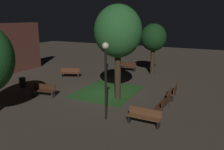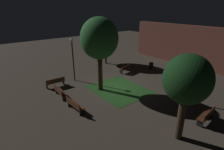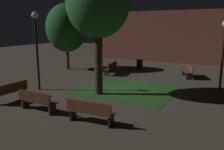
{
  "view_description": "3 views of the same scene",
  "coord_description": "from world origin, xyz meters",
  "px_view_note": "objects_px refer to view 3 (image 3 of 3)",
  "views": [
    {
      "loc": [
        -14.44,
        -7.93,
        5.53
      ],
      "look_at": [
        0.89,
        -0.36,
        1.27
      ],
      "focal_mm": 37.01,
      "sensor_mm": 36.0,
      "label": 1
    },
    {
      "loc": [
        11.75,
        -9.67,
        7.11
      ],
      "look_at": [
        -0.56,
        -0.01,
        1.04
      ],
      "focal_mm": 28.37,
      "sensor_mm": 36.0,
      "label": 2
    },
    {
      "loc": [
        5.98,
        -11.79,
        3.54
      ],
      "look_at": [
        -0.1,
        -0.61,
        0.91
      ],
      "focal_mm": 38.06,
      "sensor_mm": 36.0,
      "label": 3
    }
  ],
  "objects_px": {
    "bench_corner": "(37,100)",
    "trash_bin": "(140,64)",
    "lamp_post_plaza_east": "(224,43)",
    "tree_left_canopy": "(98,4)",
    "bench_near_trees": "(188,71)",
    "bench_back_row": "(111,68)",
    "bench_front_left": "(10,91)",
    "lamp_post_path_center": "(36,37)",
    "bench_lawn_edge": "(90,111)",
    "tree_near_wall": "(67,28)"
  },
  "relations": [
    {
      "from": "bench_near_trees",
      "to": "bench_back_row",
      "type": "relative_size",
      "value": 1.0
    },
    {
      "from": "bench_back_row",
      "to": "tree_left_canopy",
      "type": "distance_m",
      "value": 6.74
    },
    {
      "from": "bench_lawn_edge",
      "to": "tree_left_canopy",
      "type": "bearing_deg",
      "value": 117.03
    },
    {
      "from": "bench_lawn_edge",
      "to": "bench_back_row",
      "type": "bearing_deg",
      "value": 114.01
    },
    {
      "from": "tree_left_canopy",
      "to": "lamp_post_path_center",
      "type": "xyz_separation_m",
      "value": [
        -3.41,
        -0.87,
        -1.67
      ]
    },
    {
      "from": "bench_lawn_edge",
      "to": "lamp_post_path_center",
      "type": "height_order",
      "value": "lamp_post_path_center"
    },
    {
      "from": "lamp_post_path_center",
      "to": "bench_back_row",
      "type": "bearing_deg",
      "value": 76.14
    },
    {
      "from": "bench_near_trees",
      "to": "bench_back_row",
      "type": "height_order",
      "value": "same"
    },
    {
      "from": "lamp_post_path_center",
      "to": "trash_bin",
      "type": "height_order",
      "value": "lamp_post_path_center"
    },
    {
      "from": "bench_near_trees",
      "to": "tree_near_wall",
      "type": "distance_m",
      "value": 10.05
    },
    {
      "from": "bench_front_left",
      "to": "lamp_post_path_center",
      "type": "relative_size",
      "value": 0.42
    },
    {
      "from": "lamp_post_path_center",
      "to": "trash_bin",
      "type": "distance_m",
      "value": 9.68
    },
    {
      "from": "tree_left_canopy",
      "to": "lamp_post_plaza_east",
      "type": "bearing_deg",
      "value": 34.37
    },
    {
      "from": "bench_corner",
      "to": "bench_back_row",
      "type": "distance_m",
      "value": 8.5
    },
    {
      "from": "lamp_post_plaza_east",
      "to": "bench_back_row",
      "type": "bearing_deg",
      "value": 171.5
    },
    {
      "from": "tree_left_canopy",
      "to": "lamp_post_path_center",
      "type": "height_order",
      "value": "tree_left_canopy"
    },
    {
      "from": "bench_corner",
      "to": "bench_lawn_edge",
      "type": "relative_size",
      "value": 0.99
    },
    {
      "from": "trash_bin",
      "to": "bench_back_row",
      "type": "bearing_deg",
      "value": -107.48
    },
    {
      "from": "bench_corner",
      "to": "tree_left_canopy",
      "type": "bearing_deg",
      "value": 75.42
    },
    {
      "from": "bench_corner",
      "to": "lamp_post_path_center",
      "type": "xyz_separation_m",
      "value": [
        -2.51,
        2.62,
        2.46
      ]
    },
    {
      "from": "bench_near_trees",
      "to": "tree_near_wall",
      "type": "height_order",
      "value": "tree_near_wall"
    },
    {
      "from": "lamp_post_plaza_east",
      "to": "bench_corner",
      "type": "bearing_deg",
      "value": -131.62
    },
    {
      "from": "bench_near_trees",
      "to": "tree_left_canopy",
      "type": "height_order",
      "value": "tree_left_canopy"
    },
    {
      "from": "bench_near_trees",
      "to": "lamp_post_plaza_east",
      "type": "bearing_deg",
      "value": -49.94
    },
    {
      "from": "tree_near_wall",
      "to": "trash_bin",
      "type": "bearing_deg",
      "value": 29.84
    },
    {
      "from": "bench_near_trees",
      "to": "tree_near_wall",
      "type": "bearing_deg",
      "value": -171.88
    },
    {
      "from": "tree_left_canopy",
      "to": "trash_bin",
      "type": "bearing_deg",
      "value": 96.82
    },
    {
      "from": "lamp_post_plaza_east",
      "to": "tree_left_canopy",
      "type": "bearing_deg",
      "value": -145.63
    },
    {
      "from": "lamp_post_path_center",
      "to": "tree_left_canopy",
      "type": "bearing_deg",
      "value": 14.27
    },
    {
      "from": "tree_left_canopy",
      "to": "bench_front_left",
      "type": "bearing_deg",
      "value": -136.07
    },
    {
      "from": "bench_near_trees",
      "to": "lamp_post_plaza_east",
      "type": "relative_size",
      "value": 0.48
    },
    {
      "from": "lamp_post_path_center",
      "to": "bench_corner",
      "type": "bearing_deg",
      "value": -46.27
    },
    {
      "from": "tree_near_wall",
      "to": "tree_left_canopy",
      "type": "relative_size",
      "value": 0.83
    },
    {
      "from": "bench_corner",
      "to": "bench_lawn_edge",
      "type": "height_order",
      "value": "same"
    },
    {
      "from": "tree_left_canopy",
      "to": "bench_near_trees",
      "type": "bearing_deg",
      "value": 62.9
    },
    {
      "from": "bench_front_left",
      "to": "tree_near_wall",
      "type": "height_order",
      "value": "tree_near_wall"
    },
    {
      "from": "bench_near_trees",
      "to": "trash_bin",
      "type": "xyz_separation_m",
      "value": [
        -4.3,
        1.64,
        -0.09
      ]
    },
    {
      "from": "bench_corner",
      "to": "trash_bin",
      "type": "distance_m",
      "value": 11.63
    },
    {
      "from": "bench_near_trees",
      "to": "trash_bin",
      "type": "height_order",
      "value": "bench_near_trees"
    },
    {
      "from": "tree_near_wall",
      "to": "tree_left_canopy",
      "type": "xyz_separation_m",
      "value": [
        6.2,
        -5.14,
        1.22
      ]
    },
    {
      "from": "tree_near_wall",
      "to": "lamp_post_path_center",
      "type": "relative_size",
      "value": 1.24
    },
    {
      "from": "bench_corner",
      "to": "tree_left_canopy",
      "type": "height_order",
      "value": "tree_left_canopy"
    },
    {
      "from": "bench_front_left",
      "to": "tree_near_wall",
      "type": "relative_size",
      "value": 0.34
    },
    {
      "from": "bench_back_row",
      "to": "trash_bin",
      "type": "relative_size",
      "value": 2.4
    },
    {
      "from": "bench_back_row",
      "to": "lamp_post_path_center",
      "type": "distance_m",
      "value": 6.48
    },
    {
      "from": "bench_corner",
      "to": "bench_front_left",
      "type": "distance_m",
      "value": 2.27
    },
    {
      "from": "bench_front_left",
      "to": "lamp_post_path_center",
      "type": "height_order",
      "value": "lamp_post_path_center"
    },
    {
      "from": "bench_corner",
      "to": "lamp_post_plaza_east",
      "type": "bearing_deg",
      "value": 48.38
    },
    {
      "from": "bench_near_trees",
      "to": "tree_near_wall",
      "type": "relative_size",
      "value": 0.35
    },
    {
      "from": "bench_front_left",
      "to": "lamp_post_plaza_east",
      "type": "bearing_deg",
      "value": 38.11
    }
  ]
}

